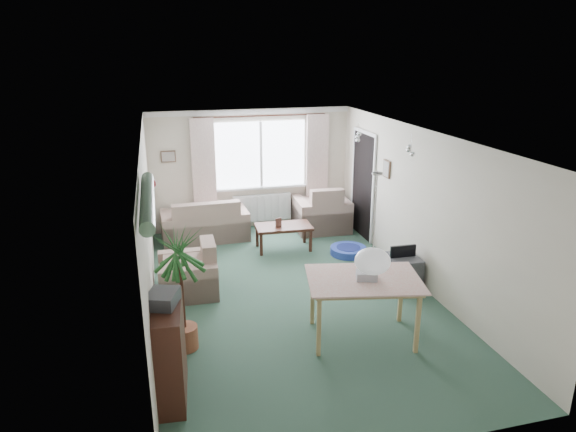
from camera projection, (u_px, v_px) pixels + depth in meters
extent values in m
plane|color=#2F4F3F|center=(293.00, 295.00, 7.67)|extent=(6.50, 6.50, 0.00)
cube|color=white|center=(261.00, 154.00, 10.22)|extent=(1.80, 0.03, 1.30)
cube|color=black|center=(261.00, 116.00, 9.91)|extent=(2.60, 0.03, 0.03)
cube|color=beige|center=(204.00, 170.00, 9.92)|extent=(0.45, 0.08, 2.00)
cube|color=beige|center=(317.00, 164.00, 10.47)|extent=(0.45, 0.08, 2.00)
cube|color=white|center=(262.00, 208.00, 10.52)|extent=(1.20, 0.10, 0.55)
cube|color=black|center=(363.00, 186.00, 9.85)|extent=(0.03, 0.95, 2.00)
sphere|color=white|center=(372.00, 261.00, 5.14)|extent=(0.36, 0.36, 0.36)
cylinder|color=#196626|center=(147.00, 199.00, 4.38)|extent=(1.60, 1.60, 0.12)
sphere|color=silver|center=(358.00, 134.00, 8.11)|extent=(0.20, 0.20, 0.20)
sphere|color=silver|center=(411.00, 146.00, 7.08)|extent=(0.20, 0.20, 0.20)
cube|color=brown|center=(168.00, 156.00, 9.77)|extent=(0.28, 0.03, 0.22)
cube|color=brown|center=(387.00, 169.00, 8.76)|extent=(0.03, 0.24, 0.30)
cube|color=#BCB48E|center=(205.00, 219.00, 9.83)|extent=(1.65, 0.91, 0.81)
cube|color=#C8B597|center=(321.00, 207.00, 10.34)|extent=(1.08, 1.03, 0.93)
cube|color=#BBB68D|center=(187.00, 268.00, 7.64)|extent=(0.86, 0.91, 0.79)
cube|color=black|center=(283.00, 237.00, 9.37)|extent=(1.02, 0.60, 0.45)
cube|color=#53332A|center=(279.00, 222.00, 9.23)|extent=(0.12, 0.06, 0.16)
cube|color=black|center=(170.00, 352.00, 5.29)|extent=(0.36, 0.89, 1.06)
cube|color=#333337|center=(163.00, 299.00, 5.13)|extent=(0.38, 0.42, 0.14)
cylinder|color=#216124|center=(182.00, 290.00, 6.07)|extent=(0.76, 0.76, 1.58)
cube|color=tan|center=(362.00, 309.00, 6.43)|extent=(1.43, 1.09, 0.80)
cube|color=#B0B0BB|center=(367.00, 276.00, 6.26)|extent=(0.29, 0.24, 0.12)
cube|color=#303034|center=(402.00, 271.00, 7.89)|extent=(0.50, 0.55, 0.49)
cylinder|color=navy|center=(348.00, 251.00, 9.18)|extent=(0.76, 0.76, 0.13)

